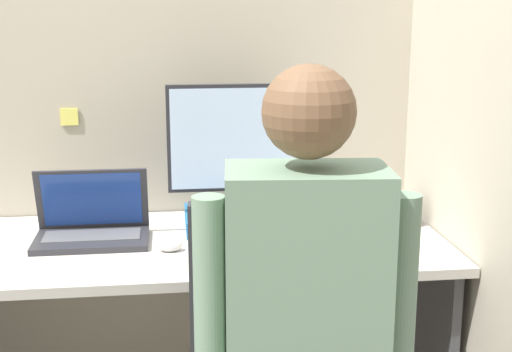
# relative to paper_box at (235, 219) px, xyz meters

# --- Properties ---
(cubicle_panel_back) EXTENTS (2.20, 0.05, 1.61)m
(cubicle_panel_back) POSITION_rel_paper_box_xyz_m (-0.19, 0.23, 0.03)
(cubicle_panel_back) COLOR #B7AD99
(cubicle_panel_back) RESTS_ON ground
(cubicle_panel_right) EXTENTS (0.04, 1.33, 1.61)m
(cubicle_panel_right) POSITION_rel_paper_box_xyz_m (0.68, -0.21, 0.03)
(cubicle_panel_right) COLOR #B7AD99
(cubicle_panel_right) RESTS_ON ground
(desk) EXTENTS (1.70, 0.70, 0.76)m
(desk) POSITION_rel_paper_box_xyz_m (-0.19, -0.14, -0.20)
(desk) COLOR beige
(desk) RESTS_ON ground
(paper_box) EXTENTS (0.34, 0.26, 0.05)m
(paper_box) POSITION_rel_paper_box_xyz_m (0.00, 0.00, 0.00)
(paper_box) COLOR #236BAD
(paper_box) RESTS_ON desk
(monitor) EXTENTS (0.45, 0.18, 0.43)m
(monitor) POSITION_rel_paper_box_xyz_m (-0.00, 0.00, 0.26)
(monitor) COLOR #232328
(monitor) RESTS_ON paper_box
(laptop) EXTENTS (0.36, 0.22, 0.23)m
(laptop) POSITION_rel_paper_box_xyz_m (-0.47, -0.10, 0.02)
(laptop) COLOR #2D2D33
(laptop) RESTS_ON desk
(mouse) EXTENTS (0.07, 0.05, 0.04)m
(mouse) POSITION_rel_paper_box_xyz_m (-0.22, -0.23, -0.01)
(mouse) COLOR silver
(mouse) RESTS_ON desk
(stapler) EXTENTS (0.05, 0.15, 0.06)m
(stapler) POSITION_rel_paper_box_xyz_m (0.60, -0.01, 0.00)
(stapler) COLOR #2D2D33
(stapler) RESTS_ON desk
(carrot_toy) EXTENTS (0.05, 0.13, 0.05)m
(carrot_toy) POSITION_rel_paper_box_xyz_m (-0.06, -0.35, -0.00)
(carrot_toy) COLOR orange
(carrot_toy) RESTS_ON desk
(person) EXTENTS (0.48, 0.47, 1.38)m
(person) POSITION_rel_paper_box_xyz_m (0.07, -0.98, 0.01)
(person) COLOR black
(person) RESTS_ON ground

